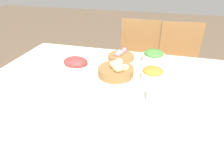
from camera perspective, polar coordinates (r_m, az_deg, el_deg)
name	(u,v)px	position (r m, az deg, el deg)	size (l,w,h in m)	color
ground_plane	(115,154)	(1.80, 0.89, -20.32)	(12.00, 12.00, 0.00)	brown
dining_table	(115,121)	(1.54, 1.00, -11.67)	(1.73, 1.04, 0.72)	silver
chair_far_right	(179,64)	(2.19, 18.64, 4.35)	(0.47, 0.47, 0.89)	olive
chair_far_center	(137,60)	(2.20, 7.29, 5.79)	(0.42, 0.42, 0.89)	olive
bread_basket	(116,70)	(1.36, 1.29, 2.91)	(0.24, 0.24, 0.10)	olive
egg_basket	(121,56)	(1.62, 2.55, 6.85)	(0.21, 0.21, 0.08)	olive
ham_platter	(76,63)	(1.53, -10.35, 4.89)	(0.29, 0.20, 0.08)	silver
green_salad_bowl	(154,57)	(1.58, 11.79, 6.55)	(0.17, 0.17, 0.10)	silver
carrot_bowl	(153,74)	(1.33, 11.53, 1.65)	(0.16, 0.16, 0.09)	silver
dinner_plate	(108,111)	(1.05, -1.15, -8.80)	(0.23, 0.23, 0.01)	silver
fork	(83,107)	(1.09, -8.37, -7.63)	(0.01, 0.17, 0.00)	silver
knife	(135,116)	(1.03, 6.54, -10.11)	(0.01, 0.17, 0.00)	silver
spoon	(141,117)	(1.02, 8.23, -10.35)	(0.01, 0.17, 0.00)	silver
drinking_cup	(154,96)	(1.10, 12.00, -4.39)	(0.08, 0.08, 0.10)	silver
butter_dish	(75,82)	(1.29, -10.65, -0.60)	(0.13, 0.08, 0.03)	silver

